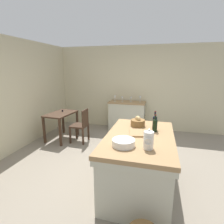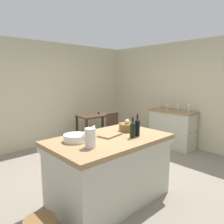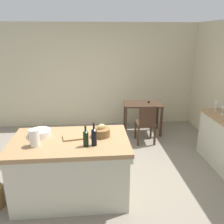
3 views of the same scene
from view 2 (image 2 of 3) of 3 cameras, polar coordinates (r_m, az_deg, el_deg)
ground_plane at (r=3.83m, az=0.44°, el=-17.42°), size 6.76×6.76×0.00m
wall_back at (r=5.63m, az=-18.02°, el=4.52°), size 5.32×0.12×2.60m
wall_right at (r=5.55m, az=20.49°, el=4.33°), size 0.12×5.20×2.60m
island_table at (r=3.07m, az=-0.68°, el=-14.40°), size 1.65×1.02×0.91m
side_cabinet at (r=5.52m, az=15.86°, el=-4.30°), size 0.52×1.13×0.92m
writing_desk at (r=5.66m, az=-4.57°, el=-1.98°), size 0.94×0.63×0.79m
wooden_chair at (r=5.20m, az=-0.85°, el=-4.54°), size 0.40×0.40×0.89m
pitcher at (r=2.52m, az=-5.92°, el=-6.86°), size 0.17×0.13×0.27m
wash_bowl at (r=2.79m, az=-9.81°, el=-6.85°), size 0.31×0.31×0.09m
bread_basket at (r=3.28m, az=4.11°, el=-3.93°), size 0.25×0.25×0.19m
cutting_board at (r=3.01m, az=-0.57°, el=-6.18°), size 0.36×0.27×0.02m
wine_bottle_dark at (r=2.99m, az=6.82°, el=-4.05°), size 0.07×0.07×0.32m
wine_bottle_amber at (r=2.91m, az=5.55°, el=-4.65°), size 0.07×0.07×0.29m
wine_glass_far_left at (r=5.25m, az=19.95°, el=1.32°), size 0.07×0.07×0.19m
wine_glass_left at (r=5.38m, az=17.27°, el=1.37°), size 0.07×0.07×0.15m
wine_glass_middle at (r=5.47m, az=14.61°, el=1.66°), size 0.07×0.07×0.16m
wine_glass_right at (r=5.59m, az=12.58°, el=2.09°), size 0.07×0.07×0.19m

